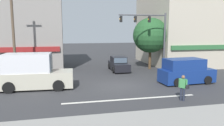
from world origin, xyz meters
TOP-DOWN VIEW (x-y plane):
  - ground_plane at (0.00, 0.00)m, footprint 120.00×120.00m
  - lane_marking_stripe at (0.00, -3.50)m, footprint 9.00×0.24m
  - building_left_block at (-10.06, 10.30)m, footprint 11.41×8.39m
  - building_right_corner at (13.37, 10.34)m, footprint 13.27×11.02m
  - street_tree at (5.50, 6.90)m, footprint 4.01×4.01m
  - utility_pole_near_left at (-8.34, 3.07)m, footprint 1.40×0.22m
  - utility_pole_far_right at (8.52, 7.96)m, footprint 1.40×0.22m
  - traffic_light_mast at (4.46, 3.79)m, footprint 4.89×0.25m
  - van_approaching_near at (5.86, -0.26)m, footprint 4.70×2.25m
  - sedan_parked_curbside at (1.71, 6.68)m, footprint 1.95×4.14m
  - box_truck_crossing_center at (-6.61, 0.57)m, footprint 5.68×2.43m
  - pedestrian_foreground_with_bag at (3.11, -4.55)m, footprint 0.51×0.65m

SIDE VIEW (x-z plane):
  - ground_plane at x=0.00m, z-range 0.00..0.00m
  - lane_marking_stripe at x=0.00m, z-range 0.00..0.01m
  - sedan_parked_curbside at x=1.71m, z-range -0.08..1.50m
  - pedestrian_foreground_with_bag at x=3.11m, z-range 0.12..1.79m
  - van_approaching_near at x=5.86m, z-range -0.05..2.06m
  - box_truck_crossing_center at x=-6.61m, z-range -0.12..2.63m
  - street_tree at x=5.50m, z-range 0.95..6.87m
  - traffic_light_mast at x=4.46m, z-range 1.20..7.40m
  - utility_pole_near_left at x=-8.34m, z-range 0.15..8.50m
  - utility_pole_far_right at x=8.52m, z-range 0.15..8.80m
  - building_right_corner at x=13.37m, z-range 0.00..9.23m
  - building_left_block at x=-10.06m, z-range 0.00..9.87m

